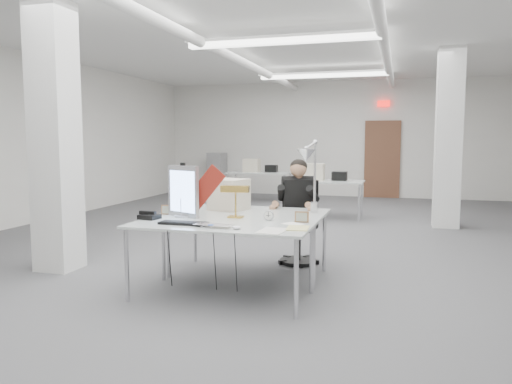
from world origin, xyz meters
TOP-DOWN VIEW (x-y plane):
  - room_shell at (0.04, 0.13)m, footprint 10.04×14.04m
  - desk_main at (0.00, -2.50)m, footprint 1.80×0.90m
  - desk_second at (0.00, -1.60)m, footprint 1.80×0.90m
  - bg_desk_a at (0.20, 3.00)m, footprint 1.60×0.80m
  - bg_desk_b at (-1.80, 5.20)m, footprint 1.60×0.80m
  - filing_cabinet at (-3.50, 6.65)m, footprint 0.45×0.55m
  - office_chair at (0.46, -0.92)m, footprint 0.70×0.70m
  - seated_person at (0.46, -0.97)m, footprint 0.63×0.70m
  - monitor at (-0.54, -2.21)m, footprint 0.43×0.22m
  - pennant at (-0.27, -2.24)m, footprint 0.45×0.02m
  - keyboard at (-0.34, -2.65)m, footprint 0.48×0.17m
  - laptop at (-0.01, -2.77)m, footprint 0.38×0.27m
  - mouse at (0.25, -2.78)m, footprint 0.09×0.06m
  - bankers_lamp at (0.02, -2.11)m, footprint 0.29×0.14m
  - desk_phone at (-0.82, -2.45)m, footprint 0.21×0.20m
  - picture_frame_left at (-0.79, -2.10)m, footprint 0.14×0.06m
  - picture_frame_right at (0.75, -2.22)m, footprint 0.15×0.05m
  - desk_clock at (0.40, -2.18)m, footprint 0.11×0.04m
  - paper_stack_a at (0.59, -2.76)m, footprint 0.25×0.34m
  - paper_stack_b at (0.78, -2.57)m, footprint 0.22×0.29m
  - paper_stack_c at (0.70, -2.35)m, footprint 0.24×0.23m
  - beige_monitor at (-0.25, -1.57)m, footprint 0.47×0.45m
  - architect_lamp at (0.76, -1.75)m, footprint 0.34×0.71m

SIDE VIEW (x-z plane):
  - office_chair at x=0.46m, z-range 0.00..1.11m
  - filing_cabinet at x=-3.50m, z-range 0.00..1.20m
  - desk_main at x=0.00m, z-range 0.73..0.75m
  - desk_second at x=0.00m, z-range 0.73..0.75m
  - bg_desk_a at x=0.20m, z-range 0.73..0.75m
  - bg_desk_b at x=-1.80m, z-range 0.73..0.75m
  - paper_stack_c at x=0.70m, z-range 0.76..0.76m
  - paper_stack_a at x=0.59m, z-range 0.76..0.76m
  - paper_stack_b at x=0.78m, z-range 0.76..0.76m
  - keyboard at x=-0.34m, z-range 0.76..0.78m
  - laptop at x=-0.01m, z-range 0.76..0.78m
  - mouse at x=0.25m, z-range 0.76..0.79m
  - desk_phone at x=-0.82m, z-range 0.76..0.80m
  - desk_clock at x=0.40m, z-range 0.75..0.86m
  - picture_frame_left at x=-0.79m, z-range 0.75..0.86m
  - picture_frame_right at x=0.75m, z-range 0.75..0.87m
  - seated_person at x=0.46m, z-range 0.47..1.33m
  - bankers_lamp at x=0.02m, z-range 0.75..1.07m
  - beige_monitor at x=-0.25m, z-range 0.76..1.12m
  - monitor at x=-0.54m, z-range 0.75..1.31m
  - pennant at x=-0.27m, z-range 0.84..1.33m
  - architect_lamp at x=0.76m, z-range 0.76..1.63m
  - room_shell at x=0.04m, z-range 0.07..3.31m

